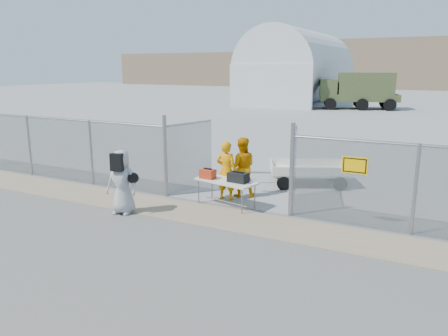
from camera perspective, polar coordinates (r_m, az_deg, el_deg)
The scene contains 13 objects.
ground at distance 11.01m, azimuth -4.81°, elevation -7.68°, with size 160.00×160.00×0.00m, color #585555.
tarmac_inside at distance 51.15m, azimuth 21.17°, elevation 7.79°, with size 160.00×80.00×0.01m, color gray.
dirt_strip at distance 11.81m, azimuth -2.23°, elevation -6.15°, with size 44.00×1.60×0.01m, color gray.
chain_link_fence at distance 12.36m, azimuth 0.00°, elevation -0.00°, with size 40.00×0.20×2.20m, color gray, non-canonical shape.
quonset_hangar at distance 51.12m, azimuth 9.82°, elevation 12.95°, with size 9.00×18.00×8.00m, color silver, non-canonical shape.
folding_table at distance 12.48m, azimuth 0.28°, elevation -3.30°, with size 1.78×0.74×0.76m, color silver, non-canonical shape.
orange_bag at distance 12.57m, azimuth -2.14°, elevation -0.77°, with size 0.43×0.28×0.27m, color red.
black_duffel at distance 12.15m, azimuth 1.85°, elevation -1.24°, with size 0.56×0.33×0.27m, color black.
security_worker_left at distance 12.95m, azimuth 0.31°, elevation -0.35°, with size 0.65×0.43×1.78m, color orange.
security_worker_right at distance 13.29m, azimuth 2.30°, elevation 0.11°, with size 0.89×0.70×1.84m, color orange.
visitor at distance 12.04m, azimuth -13.19°, elevation -1.78°, with size 0.86×0.56×1.76m, color #A3A3A3.
utility_trailer at distance 15.01m, azimuth 11.02°, elevation -0.64°, with size 3.32×1.71×0.81m, color silver, non-canonical shape.
military_truck at distance 43.75m, azimuth 17.24°, elevation 9.58°, with size 7.16×2.64×3.41m, color #46512A, non-canonical shape.
Camera 1 is at (5.51, -8.71, 3.88)m, focal length 35.00 mm.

